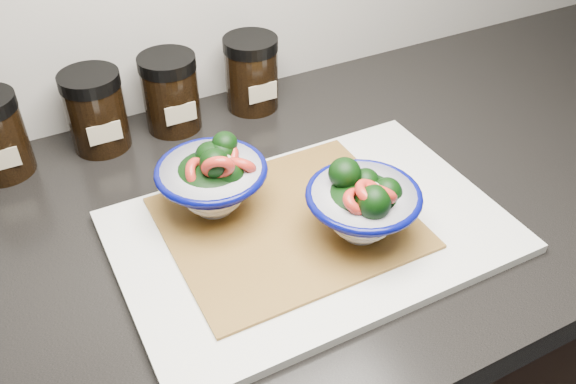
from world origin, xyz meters
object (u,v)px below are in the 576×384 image
spice_jar_b (96,111)px  bowl_right (364,205)px  bowl_left (213,179)px  spice_jar_c (171,93)px  spice_jar_d (252,73)px  cutting_board (312,232)px

spice_jar_b → bowl_right: bearing=-57.6°
bowl_left → bowl_right: (0.13, -0.12, -0.00)m
spice_jar_c → spice_jar_d: same height
bowl_right → spice_jar_c: 0.36m
bowl_right → spice_jar_c: spice_jar_c is taller
bowl_left → cutting_board: bearing=-44.1°
bowl_left → spice_jar_c: bowl_left is taller
spice_jar_b → spice_jar_c: size_ratio=1.00×
bowl_left → bowl_right: bearing=-42.7°
bowl_right → spice_jar_d: (0.02, 0.34, -0.00)m
bowl_left → spice_jar_d: (0.15, 0.22, -0.00)m
cutting_board → spice_jar_b: 0.35m
bowl_right → bowl_left: bearing=137.3°
spice_jar_c → spice_jar_b: bearing=180.0°
cutting_board → spice_jar_b: (-0.17, 0.30, 0.05)m
bowl_right → spice_jar_d: bearing=86.6°
spice_jar_b → cutting_board: bearing=-60.5°
bowl_right → spice_jar_c: bearing=107.6°
cutting_board → spice_jar_b: spice_jar_b is taller
cutting_board → bowl_left: size_ratio=3.40×
bowl_left → spice_jar_b: bowl_left is taller
bowl_left → spice_jar_d: size_ratio=1.17×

